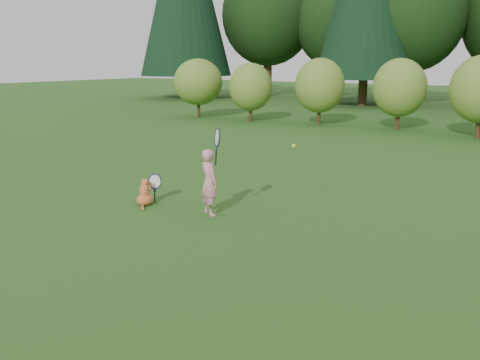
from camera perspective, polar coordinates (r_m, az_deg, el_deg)
The scene contains 5 objects.
ground at distance 8.07m, azimuth -4.38°, elevation -5.72°, with size 100.00×100.00×0.00m, color #225016.
shrub_row at distance 19.61m, azimuth 20.09°, elevation 8.62°, with size 28.00×3.00×2.80m, color #537A26, non-canonical shape.
child at distance 8.87m, azimuth -3.28°, elevation -0.07°, with size 0.65×0.46×1.68m.
cat at distance 9.69m, azimuth -10.09°, elevation -1.17°, with size 0.47×0.74×0.66m.
tennis_ball at distance 8.69m, azimuth 5.75°, elevation 3.65°, with size 0.07×0.07×0.07m.
Camera 1 is at (4.78, -5.98, 2.55)m, focal length 40.00 mm.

